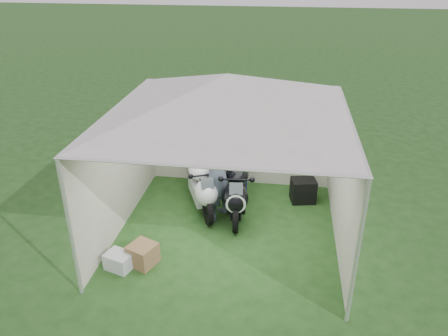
{
  "coord_description": "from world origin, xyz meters",
  "views": [
    {
      "loc": [
        0.93,
        -6.85,
        4.7
      ],
      "look_at": [
        -0.11,
        0.35,
        1.14
      ],
      "focal_mm": 35.0,
      "sensor_mm": 36.0,
      "label": 1
    }
  ],
  "objects": [
    {
      "name": "equipment_box",
      "position": [
        1.43,
        1.33,
        0.25
      ],
      "size": [
        0.57,
        0.49,
        0.5
      ],
      "primitive_type": "cube",
      "rotation": [
        0.0,
        0.0,
        0.2
      ],
      "color": "black",
      "rests_on": "ground"
    },
    {
      "name": "crate_2",
      "position": [
        -1.34,
        -1.21,
        0.11
      ],
      "size": [
        0.33,
        0.3,
        0.22
      ],
      "primitive_type": "cube",
      "rotation": [
        0.0,
        0.0,
        -0.18
      ],
      "color": "#BABEC3",
      "rests_on": "ground"
    },
    {
      "name": "ground",
      "position": [
        0.0,
        0.0,
        0.0
      ],
      "size": [
        80.0,
        80.0,
        0.0
      ],
      "primitive_type": "plane",
      "color": "#1D4117",
      "rests_on": "ground"
    },
    {
      "name": "crate_1",
      "position": [
        -1.27,
        -1.18,
        0.19
      ],
      "size": [
        0.55,
        0.55,
        0.37
      ],
      "primitive_type": "cube",
      "rotation": [
        0.0,
        0.0,
        -0.41
      ],
      "color": "olive",
      "rests_on": "ground"
    },
    {
      "name": "person_blue_jacket",
      "position": [
        -0.27,
        0.46,
        1.0
      ],
      "size": [
        0.71,
        0.85,
        1.99
      ],
      "primitive_type": "imported",
      "rotation": [
        0.0,
        0.0,
        -1.95
      ],
      "color": "slate",
      "rests_on": "ground"
    },
    {
      "name": "motorcycle_black",
      "position": [
        0.11,
        0.64,
        0.56
      ],
      "size": [
        0.57,
        2.06,
        1.01
      ],
      "rotation": [
        0.0,
        0.0,
        0.09
      ],
      "color": "black",
      "rests_on": "ground"
    },
    {
      "name": "paddock_stand",
      "position": [
        0.03,
        1.57,
        0.15
      ],
      "size": [
        0.41,
        0.28,
        0.29
      ],
      "primitive_type": "cube",
      "rotation": [
        0.0,
        0.0,
        0.09
      ],
      "color": "#1A21A8",
      "rests_on": "ground"
    },
    {
      "name": "person_dark_jacket",
      "position": [
        -0.55,
        1.45,
        0.91
      ],
      "size": [
        1.08,
        0.97,
        1.82
      ],
      "primitive_type": "imported",
      "rotation": [
        0.0,
        0.0,
        3.52
      ],
      "color": "black",
      "rests_on": "ground"
    },
    {
      "name": "crate_0",
      "position": [
        -1.62,
        -1.35,
        0.14
      ],
      "size": [
        0.51,
        0.45,
        0.28
      ],
      "primitive_type": "cube",
      "rotation": [
        0.0,
        0.0,
        -0.31
      ],
      "color": "silver",
      "rests_on": "ground"
    },
    {
      "name": "motorcycle_white",
      "position": [
        -0.64,
        0.74,
        0.55
      ],
      "size": [
        1.02,
        1.89,
        0.99
      ],
      "rotation": [
        0.0,
        0.0,
        0.4
      ],
      "color": "black",
      "rests_on": "ground"
    },
    {
      "name": "canopy_tent",
      "position": [
        -0.0,
        0.03,
        2.58
      ],
      "size": [
        5.66,
        5.66,
        3.0
      ],
      "color": "silver",
      "rests_on": "ground"
    }
  ]
}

